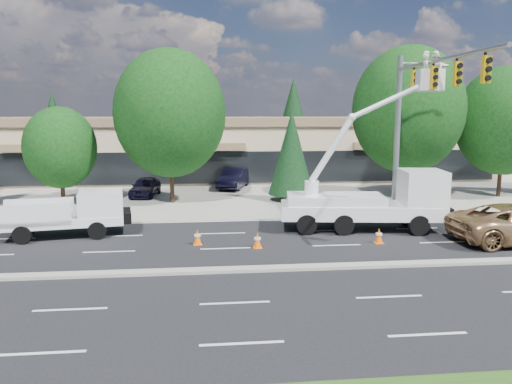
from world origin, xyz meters
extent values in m
plane|color=black|center=(0.00, 0.00, 0.00)|extent=(140.00, 140.00, 0.00)
cube|color=gray|center=(0.00, 20.00, 0.01)|extent=(140.00, 22.00, 0.01)
cube|color=gray|center=(0.00, 0.00, 0.06)|extent=(120.00, 0.55, 0.12)
cube|color=#C6AE87|center=(0.00, 30.00, 2.50)|extent=(50.00, 15.00, 5.00)
cube|color=brown|center=(0.00, 30.00, 5.15)|extent=(50.40, 15.40, 0.70)
cube|color=black|center=(0.00, 22.45, 1.50)|extent=(48.00, 0.12, 2.60)
cylinder|color=#332114|center=(-10.00, 15.00, 1.03)|extent=(0.28, 0.28, 2.05)
ellipsoid|color=black|center=(-10.00, 15.00, 3.71)|extent=(4.56, 4.56, 5.25)
cylinder|color=#332114|center=(-3.00, 15.00, 1.63)|extent=(0.28, 0.28, 3.25)
ellipsoid|color=black|center=(-3.00, 15.00, 5.87)|extent=(7.23, 7.23, 8.31)
cylinder|color=#332114|center=(5.00, 15.00, 0.40)|extent=(0.26, 0.26, 0.80)
cone|color=black|center=(5.00, 15.00, 3.26)|extent=(3.08, 3.08, 5.63)
cylinder|color=#332114|center=(13.00, 15.00, 1.69)|extent=(0.28, 0.28, 3.38)
ellipsoid|color=black|center=(13.00, 15.00, 6.11)|extent=(7.52, 7.52, 8.65)
cylinder|color=#332114|center=(20.00, 15.00, 1.48)|extent=(0.28, 0.28, 2.97)
ellipsoid|color=black|center=(20.00, 15.00, 5.36)|extent=(6.59, 6.59, 7.58)
cylinder|color=#332114|center=(-18.00, 42.00, 0.40)|extent=(0.26, 0.26, 0.80)
cone|color=black|center=(-18.00, 42.00, 4.47)|extent=(4.22, 4.22, 7.71)
cylinder|color=#332114|center=(-4.00, 42.00, 0.40)|extent=(0.26, 0.26, 0.80)
cone|color=black|center=(-4.00, 42.00, 5.75)|extent=(5.43, 5.43, 9.93)
cylinder|color=#332114|center=(10.00, 42.00, 0.40)|extent=(0.26, 0.26, 0.80)
cone|color=black|center=(10.00, 42.00, 5.41)|extent=(5.12, 5.12, 9.35)
cylinder|color=#332114|center=(22.00, 42.00, 0.40)|extent=(0.26, 0.26, 0.80)
cone|color=black|center=(22.00, 42.00, 5.49)|extent=(5.19, 5.19, 9.49)
cylinder|color=gray|center=(10.00, 9.20, 4.50)|extent=(0.32, 0.32, 9.00)
cylinder|color=gray|center=(10.00, 4.20, 8.30)|extent=(0.20, 10.00, 0.20)
cylinder|color=gray|center=(11.30, 9.20, 8.60)|extent=(2.60, 0.12, 0.12)
cube|color=gold|center=(10.00, 7.20, 7.55)|extent=(0.32, 0.22, 1.05)
cube|color=gold|center=(10.00, 5.00, 7.55)|extent=(0.32, 0.22, 1.05)
cube|color=gold|center=(10.00, 2.80, 7.55)|extent=(0.32, 0.22, 1.05)
cube|color=gold|center=(10.00, 0.60, 7.55)|extent=(0.32, 0.22, 1.05)
cube|color=white|center=(-7.65, 6.20, 0.79)|extent=(5.85, 2.95, 0.42)
cube|color=white|center=(-5.91, 6.49, 1.44)|extent=(2.35, 2.32, 1.40)
cube|color=black|center=(-5.31, 6.60, 1.63)|extent=(0.37, 1.76, 0.93)
cube|color=white|center=(-8.90, 6.89, 1.26)|extent=(3.17, 0.80, 1.02)
cube|color=white|center=(-8.61, 5.14, 1.26)|extent=(3.17, 0.80, 1.02)
cube|color=white|center=(7.00, 6.04, 1.01)|extent=(8.31, 3.50, 0.70)
cube|color=white|center=(9.99, 5.62, 2.06)|extent=(2.32, 2.62, 2.01)
cube|color=black|center=(10.74, 5.52, 2.21)|extent=(0.36, 2.00, 1.21)
cube|color=white|center=(5.70, 6.22, 1.56)|extent=(5.10, 2.96, 0.50)
cylinder|color=white|center=(4.51, 6.39, 2.11)|extent=(0.70, 0.70, 0.81)
cube|color=white|center=(10.08, 5.61, 7.46)|extent=(1.22, 1.05, 1.09)
imported|color=beige|center=(9.87, 5.64, 7.87)|extent=(0.50, 0.68, 1.74)
imported|color=beige|center=(10.30, 5.58, 7.87)|extent=(0.77, 0.93, 1.74)
ellipsoid|color=white|center=(9.87, 5.64, 8.75)|extent=(0.26, 0.26, 0.18)
ellipsoid|color=white|center=(10.30, 5.58, 8.75)|extent=(0.26, 0.26, 0.18)
cube|color=#FF6408|center=(-1.23, 4.03, 0.01)|extent=(0.40, 0.40, 0.03)
cone|color=#FF6408|center=(-1.23, 4.03, 0.35)|extent=(0.36, 0.36, 0.70)
cylinder|color=white|center=(-1.23, 4.03, 0.42)|extent=(0.29, 0.29, 0.10)
cube|color=#FF6408|center=(1.41, 3.18, 0.01)|extent=(0.40, 0.40, 0.03)
cone|color=#FF6408|center=(1.41, 3.18, 0.35)|extent=(0.36, 0.36, 0.70)
cylinder|color=white|center=(1.41, 3.18, 0.42)|extent=(0.29, 0.29, 0.10)
cube|color=#FF6408|center=(7.02, 3.40, 0.01)|extent=(0.40, 0.40, 0.03)
cone|color=#FF6408|center=(7.02, 3.40, 0.35)|extent=(0.36, 0.36, 0.70)
cylinder|color=white|center=(7.02, 3.40, 0.42)|extent=(0.29, 0.29, 0.10)
imported|color=black|center=(-5.07, 17.80, 0.70)|extent=(2.18, 4.28, 1.39)
imported|color=black|center=(1.47, 21.00, 0.78)|extent=(2.99, 5.03, 1.57)
camera|label=1|loc=(-0.92, -18.05, 5.88)|focal=35.00mm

